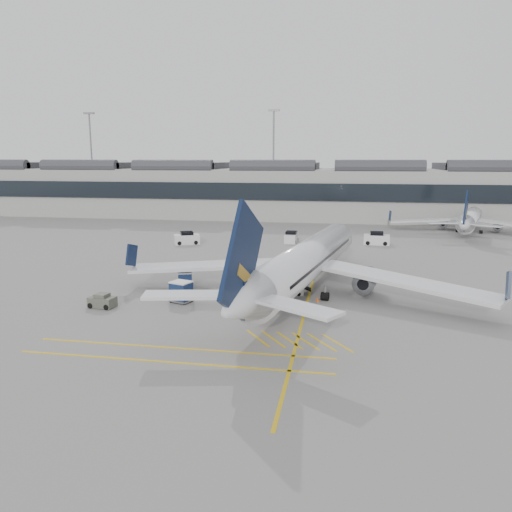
% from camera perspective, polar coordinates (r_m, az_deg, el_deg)
% --- Properties ---
extents(ground, '(220.00, 220.00, 0.00)m').
position_cam_1_polar(ground, '(46.39, -6.90, -5.79)').
color(ground, gray).
rests_on(ground, ground).
extents(terminal, '(200.00, 20.45, 12.40)m').
position_cam_1_polar(terminal, '(115.32, 3.48, 7.49)').
color(terminal, '#9E9E99').
rests_on(terminal, ground).
extents(light_masts, '(113.00, 0.60, 25.45)m').
position_cam_1_polar(light_masts, '(129.27, 3.50, 11.59)').
color(light_masts, slate).
rests_on(light_masts, ground).
extents(apron_markings, '(0.25, 60.00, 0.01)m').
position_cam_1_polar(apron_markings, '(54.20, 6.41, -3.29)').
color(apron_markings, gold).
rests_on(apron_markings, ground).
extents(airliner_main, '(36.45, 40.18, 10.77)m').
position_cam_1_polar(airliner_main, '(50.13, 5.59, -0.75)').
color(airliner_main, silver).
rests_on(airliner_main, ground).
extents(airliner_far, '(27.78, 30.81, 8.44)m').
position_cam_1_polar(airliner_far, '(100.22, 23.33, 3.95)').
color(airliner_far, silver).
rests_on(airliner_far, ground).
extents(belt_loader, '(4.52, 1.83, 1.81)m').
position_cam_1_polar(belt_loader, '(50.31, 3.25, -3.75)').
color(belt_loader, silver).
rests_on(belt_loader, ground).
extents(baggage_cart_a, '(1.76, 1.55, 1.63)m').
position_cam_1_polar(baggage_cart_a, '(46.50, 2.58, -4.56)').
color(baggage_cart_a, gray).
rests_on(baggage_cart_a, ground).
extents(baggage_cart_b, '(2.01, 1.73, 1.92)m').
position_cam_1_polar(baggage_cart_b, '(54.75, -0.06, -1.97)').
color(baggage_cart_b, gray).
rests_on(baggage_cart_b, ground).
extents(baggage_cart_c, '(2.33, 2.12, 2.02)m').
position_cam_1_polar(baggage_cart_c, '(47.76, -8.55, -3.99)').
color(baggage_cart_c, gray).
rests_on(baggage_cart_c, ground).
extents(baggage_cart_d, '(1.89, 1.73, 1.64)m').
position_cam_1_polar(baggage_cart_d, '(53.21, -8.12, -2.64)').
color(baggage_cart_d, gray).
rests_on(baggage_cart_d, ground).
extents(ramp_agent_a, '(0.70, 0.58, 1.64)m').
position_cam_1_polar(ramp_agent_a, '(51.40, 2.11, -3.09)').
color(ramp_agent_a, '#F5510C').
rests_on(ramp_agent_a, ground).
extents(ramp_agent_b, '(1.08, 0.99, 1.80)m').
position_cam_1_polar(ramp_agent_b, '(47.50, 0.25, -4.17)').
color(ramp_agent_b, orange).
rests_on(ramp_agent_b, ground).
extents(pushback_tug, '(2.49, 1.71, 1.30)m').
position_cam_1_polar(pushback_tug, '(47.88, -17.16, -4.96)').
color(pushback_tug, '#525447').
rests_on(pushback_tug, ground).
extents(safety_cone_nose, '(0.40, 0.40, 0.55)m').
position_cam_1_polar(safety_cone_nose, '(67.38, 8.92, -0.27)').
color(safety_cone_nose, '#F24C0A').
rests_on(safety_cone_nose, ground).
extents(safety_cone_engine, '(0.32, 0.32, 0.45)m').
position_cam_1_polar(safety_cone_engine, '(48.01, 7.05, -4.94)').
color(safety_cone_engine, '#F24C0A').
rests_on(safety_cone_engine, ground).
extents(service_van_left, '(4.34, 3.43, 2.00)m').
position_cam_1_polar(service_van_left, '(79.88, -7.91, 2.00)').
color(service_van_left, silver).
rests_on(service_van_left, ground).
extents(service_van_mid, '(1.99, 3.69, 1.85)m').
position_cam_1_polar(service_van_mid, '(80.78, 4.07, 2.13)').
color(service_van_mid, silver).
rests_on(service_van_mid, ground).
extents(service_van_right, '(4.05, 2.17, 2.03)m').
position_cam_1_polar(service_van_right, '(80.98, 13.61, 1.92)').
color(service_van_right, silver).
rests_on(service_van_right, ground).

